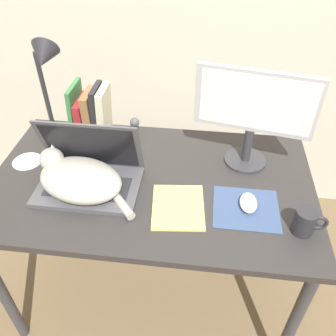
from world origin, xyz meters
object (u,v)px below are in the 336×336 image
notepad (178,207)px  cd_disc (27,161)px  computer_mouse (248,203)px  desk_lamp (46,75)px  laptop (90,174)px  webcam (135,123)px  external_monitor (254,112)px  mug (306,222)px  cat (78,178)px  book_row (91,114)px

notepad → cd_disc: notepad is taller
computer_mouse → desk_lamp: bearing=157.9°
laptop → cd_disc: size_ratio=3.19×
desk_lamp → webcam: 0.43m
webcam → cd_disc: (-0.40, -0.28, -0.04)m
external_monitor → computer_mouse: (-0.00, -0.26, -0.22)m
computer_mouse → cd_disc: computer_mouse is taller
desk_lamp → notepad: (0.58, -0.37, -0.30)m
external_monitor → mug: bearing=-63.7°
cat → notepad: (0.38, -0.05, -0.05)m
laptop → webcam: laptop is taller
notepad → mug: size_ratio=2.11×
external_monitor → computer_mouse: external_monitor is taller
laptop → cd_disc: 0.32m
mug → cd_disc: (-1.08, 0.24, -0.05)m
book_row → cd_disc: book_row is taller
external_monitor → desk_lamp: bearing=175.0°
laptop → cd_disc: laptop is taller
notepad → mug: 0.43m
notepad → webcam: (-0.25, 0.46, 0.04)m
cat → cd_disc: cat is taller
external_monitor → webcam: bearing=161.6°
computer_mouse → desk_lamp: size_ratio=0.22×
laptop → desk_lamp: (-0.23, 0.28, 0.26)m
book_row → webcam: size_ratio=3.59×
external_monitor → cd_disc: external_monitor is taller
cd_disc → laptop: bearing=-18.1°
computer_mouse → mug: size_ratio=0.90×
mug → cd_disc: size_ratio=0.94×
cat → mug: 0.81m
webcam → cd_disc: bearing=-145.4°
book_row → desk_lamp: (-0.15, -0.03, 0.19)m
notepad → cd_disc: size_ratio=1.98×
cd_disc → webcam: bearing=34.6°
external_monitor → desk_lamp: 0.83m
laptop → webcam: 0.39m
notepad → cd_disc: bearing=164.1°
mug → external_monitor: bearing=116.3°
desk_lamp → mug: bearing=-23.2°
laptop → webcam: (0.10, 0.38, -0.01)m
desk_lamp → notepad: bearing=-32.8°
book_row → notepad: bearing=-43.5°
laptop → computer_mouse: size_ratio=3.76×
external_monitor → webcam: external_monitor is taller
book_row → notepad: book_row is taller
laptop → computer_mouse: laptop is taller
desk_lamp → notepad: size_ratio=1.91×
external_monitor → cd_disc: 0.94m
computer_mouse → notepad: (-0.25, -0.04, -0.02)m
cat → computer_mouse: size_ratio=4.04×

